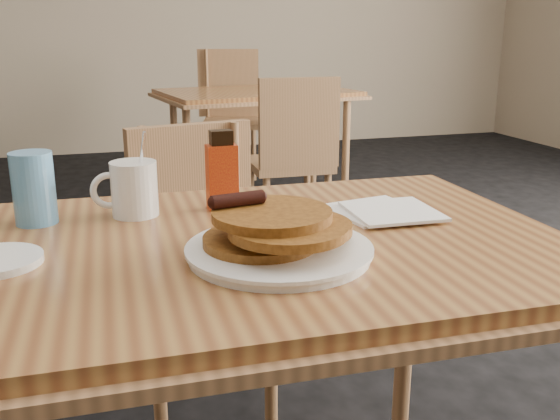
{
  "coord_description": "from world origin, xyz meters",
  "views": [
    {
      "loc": [
        -0.25,
        -0.94,
        1.1
      ],
      "look_at": [
        0.04,
        0.03,
        0.81
      ],
      "focal_mm": 40.0,
      "sensor_mm": 36.0,
      "label": 1
    }
  ],
  "objects_px": {
    "chair_neighbor_far": "(232,105)",
    "chair_neighbor_near": "(293,148)",
    "syrup_bottle": "(222,173)",
    "coffee_mug": "(133,188)",
    "chair_main_far": "(198,245)",
    "pancake_plate": "(279,239)",
    "main_table": "(251,263)",
    "blue_tumbler": "(34,188)",
    "neighbor_table": "(257,98)"
  },
  "relations": [
    {
      "from": "neighbor_table",
      "to": "pancake_plate",
      "type": "bearing_deg",
      "value": -103.76
    },
    {
      "from": "chair_neighbor_near",
      "to": "coffee_mug",
      "type": "xyz_separation_m",
      "value": [
        -0.89,
        -1.74,
        0.28
      ]
    },
    {
      "from": "main_table",
      "to": "syrup_bottle",
      "type": "height_order",
      "value": "syrup_bottle"
    },
    {
      "from": "chair_neighbor_far",
      "to": "blue_tumbler",
      "type": "distance_m",
      "value": 3.37
    },
    {
      "from": "main_table",
      "to": "chair_main_far",
      "type": "distance_m",
      "value": 0.74
    },
    {
      "from": "chair_main_far",
      "to": "blue_tumbler",
      "type": "relative_size",
      "value": 6.18
    },
    {
      "from": "pancake_plate",
      "to": "blue_tumbler",
      "type": "distance_m",
      "value": 0.49
    },
    {
      "from": "neighbor_table",
      "to": "chair_neighbor_far",
      "type": "bearing_deg",
      "value": 89.89
    },
    {
      "from": "chair_main_far",
      "to": "blue_tumbler",
      "type": "bearing_deg",
      "value": -140.07
    },
    {
      "from": "pancake_plate",
      "to": "coffee_mug",
      "type": "distance_m",
      "value": 0.37
    },
    {
      "from": "chair_neighbor_near",
      "to": "coffee_mug",
      "type": "height_order",
      "value": "coffee_mug"
    },
    {
      "from": "chair_neighbor_near",
      "to": "syrup_bottle",
      "type": "distance_m",
      "value": 1.9
    },
    {
      "from": "main_table",
      "to": "pancake_plate",
      "type": "relative_size",
      "value": 3.85
    },
    {
      "from": "chair_neighbor_far",
      "to": "coffee_mug",
      "type": "relative_size",
      "value": 5.74
    },
    {
      "from": "main_table",
      "to": "pancake_plate",
      "type": "xyz_separation_m",
      "value": [
        0.02,
        -0.09,
        0.07
      ]
    },
    {
      "from": "main_table",
      "to": "neighbor_table",
      "type": "distance_m",
      "value": 2.76
    },
    {
      "from": "chair_neighbor_near",
      "to": "pancake_plate",
      "type": "distance_m",
      "value": 2.17
    },
    {
      "from": "pancake_plate",
      "to": "blue_tumbler",
      "type": "relative_size",
      "value": 2.22
    },
    {
      "from": "coffee_mug",
      "to": "blue_tumbler",
      "type": "xyz_separation_m",
      "value": [
        -0.18,
        -0.0,
        0.01
      ]
    },
    {
      "from": "main_table",
      "to": "blue_tumbler",
      "type": "distance_m",
      "value": 0.43
    },
    {
      "from": "chair_neighbor_far",
      "to": "coffee_mug",
      "type": "height_order",
      "value": "chair_neighbor_far"
    },
    {
      "from": "main_table",
      "to": "chair_neighbor_near",
      "type": "relative_size",
      "value": 1.32
    },
    {
      "from": "chair_main_far",
      "to": "pancake_plate",
      "type": "distance_m",
      "value": 0.86
    },
    {
      "from": "blue_tumbler",
      "to": "chair_main_far",
      "type": "bearing_deg",
      "value": 53.07
    },
    {
      "from": "pancake_plate",
      "to": "syrup_bottle",
      "type": "height_order",
      "value": "syrup_bottle"
    },
    {
      "from": "chair_main_far",
      "to": "pancake_plate",
      "type": "xyz_separation_m",
      "value": [
        0.01,
        -0.81,
        0.28
      ]
    },
    {
      "from": "main_table",
      "to": "neighbor_table",
      "type": "height_order",
      "value": "same"
    },
    {
      "from": "syrup_bottle",
      "to": "chair_neighbor_near",
      "type": "bearing_deg",
      "value": 66.4
    },
    {
      "from": "neighbor_table",
      "to": "coffee_mug",
      "type": "bearing_deg",
      "value": -109.75
    },
    {
      "from": "chair_main_far",
      "to": "chair_neighbor_far",
      "type": "height_order",
      "value": "chair_neighbor_far"
    },
    {
      "from": "blue_tumbler",
      "to": "pancake_plate",
      "type": "bearing_deg",
      "value": -38.18
    },
    {
      "from": "chair_neighbor_far",
      "to": "pancake_plate",
      "type": "xyz_separation_m",
      "value": [
        -0.68,
        -3.49,
        0.2
      ]
    },
    {
      "from": "neighbor_table",
      "to": "coffee_mug",
      "type": "xyz_separation_m",
      "value": [
        -0.88,
        -2.46,
        0.1
      ]
    },
    {
      "from": "syrup_bottle",
      "to": "main_table",
      "type": "bearing_deg",
      "value": -89.77
    },
    {
      "from": "chair_neighbor_near",
      "to": "blue_tumbler",
      "type": "xyz_separation_m",
      "value": [
        -1.06,
        -1.74,
        0.29
      ]
    },
    {
      "from": "chair_neighbor_far",
      "to": "coffee_mug",
      "type": "xyz_separation_m",
      "value": [
        -0.89,
        -3.19,
        0.23
      ]
    },
    {
      "from": "chair_neighbor_far",
      "to": "chair_neighbor_near",
      "type": "height_order",
      "value": "chair_neighbor_far"
    },
    {
      "from": "blue_tumbler",
      "to": "main_table",
      "type": "bearing_deg",
      "value": -29.94
    },
    {
      "from": "chair_main_far",
      "to": "syrup_bottle",
      "type": "relative_size",
      "value": 5.22
    },
    {
      "from": "coffee_mug",
      "to": "neighbor_table",
      "type": "bearing_deg",
      "value": 73.46
    },
    {
      "from": "neighbor_table",
      "to": "chair_neighbor_far",
      "type": "distance_m",
      "value": 0.73
    },
    {
      "from": "neighbor_table",
      "to": "coffee_mug",
      "type": "relative_size",
      "value": 7.36
    },
    {
      "from": "chair_neighbor_near",
      "to": "syrup_bottle",
      "type": "xyz_separation_m",
      "value": [
        -0.71,
        -1.74,
        0.3
      ]
    },
    {
      "from": "chair_main_far",
      "to": "syrup_bottle",
      "type": "xyz_separation_m",
      "value": [
        -0.02,
        -0.5,
        0.33
      ]
    },
    {
      "from": "coffee_mug",
      "to": "pancake_plate",
      "type": "bearing_deg",
      "value": -52.54
    },
    {
      "from": "main_table",
      "to": "coffee_mug",
      "type": "distance_m",
      "value": 0.3
    },
    {
      "from": "main_table",
      "to": "chair_main_far",
      "type": "relative_size",
      "value": 1.39
    },
    {
      "from": "pancake_plate",
      "to": "main_table",
      "type": "bearing_deg",
      "value": 103.97
    },
    {
      "from": "syrup_bottle",
      "to": "pancake_plate",
      "type": "bearing_deg",
      "value": -85.85
    },
    {
      "from": "chair_main_far",
      "to": "neighbor_table",
      "type": "bearing_deg",
      "value": 57.6
    }
  ]
}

